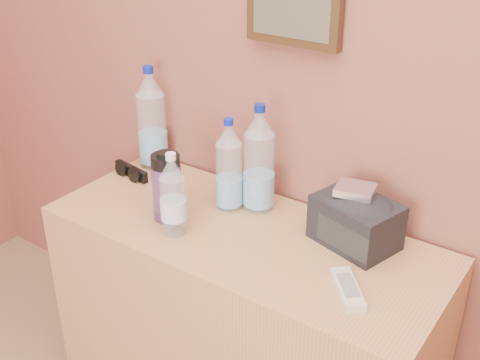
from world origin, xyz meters
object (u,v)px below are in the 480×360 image
object	(u,v)px
ac_remote	(348,289)
foil_packet	(355,190)
dresser	(243,330)
toiletry_bag	(356,219)
sunglasses	(131,171)
pet_small	(173,199)
nalgene_bottle	(167,186)
pet_large_b	(229,169)
pet_large_a	(152,123)
pet_large_c	(259,164)

from	to	relation	value
ac_remote	foil_packet	xyz separation A→B (m)	(-0.10, 0.23, 0.16)
dresser	toiletry_bag	size ratio (longest dim) A/B	5.34
toiletry_bag	foil_packet	size ratio (longest dim) A/B	2.16
sunglasses	toiletry_bag	size ratio (longest dim) A/B	0.69
pet_small	toiletry_bag	bearing A→B (deg)	28.53
dresser	pet_small	size ratio (longest dim) A/B	4.75
nalgene_bottle	foil_packet	distance (m)	0.56
pet_small	sunglasses	distance (m)	0.42
dresser	pet_small	bearing A→B (deg)	-144.81
nalgene_bottle	sunglasses	distance (m)	0.34
dresser	toiletry_bag	distance (m)	0.57
ac_remote	pet_large_b	bearing A→B (deg)	-151.04
sunglasses	ac_remote	xyz separation A→B (m)	(0.91, -0.16, -0.01)
pet_large_a	pet_small	size ratio (longest dim) A/B	1.44
pet_large_a	nalgene_bottle	world-z (taller)	pet_large_a
pet_small	nalgene_bottle	size ratio (longest dim) A/B	1.15
pet_large_a	pet_large_b	size ratio (longest dim) A/B	1.23
dresser	sunglasses	bearing A→B (deg)	172.12
dresser	sunglasses	distance (m)	0.67
ac_remote	toiletry_bag	bearing A→B (deg)	160.64
dresser	pet_large_b	size ratio (longest dim) A/B	4.04
foil_packet	sunglasses	bearing A→B (deg)	-175.18
pet_large_a	sunglasses	size ratio (longest dim) A/B	2.35
sunglasses	nalgene_bottle	bearing A→B (deg)	-17.31
nalgene_bottle	foil_packet	bearing A→B (deg)	21.73
pet_large_a	pet_large_c	bearing A→B (deg)	-5.36
pet_large_c	nalgene_bottle	bearing A→B (deg)	-132.09
pet_large_a	pet_small	bearing A→B (deg)	-40.63
pet_large_b	foil_packet	world-z (taller)	pet_large_b
sunglasses	pet_large_a	bearing A→B (deg)	98.29
pet_large_b	pet_small	size ratio (longest dim) A/B	1.17
foil_packet	dresser	bearing A→B (deg)	-153.55
pet_large_b	toiletry_bag	bearing A→B (deg)	4.96
pet_large_b	sunglasses	bearing A→B (deg)	-176.36
pet_large_a	foil_packet	bearing A→B (deg)	-3.67
toiletry_bag	foil_packet	world-z (taller)	foil_packet
pet_large_b	pet_small	world-z (taller)	pet_large_b
dresser	foil_packet	size ratio (longest dim) A/B	11.53
pet_large_c	pet_small	bearing A→B (deg)	-115.02
dresser	toiletry_bag	bearing A→B (deg)	24.40
pet_large_a	pet_small	world-z (taller)	pet_large_a
pet_large_c	nalgene_bottle	xyz separation A→B (m)	(-0.19, -0.21, -0.04)
sunglasses	pet_large_b	bearing A→B (deg)	11.68
foil_packet	pet_small	bearing A→B (deg)	-150.14
nalgene_bottle	pet_large_b	bearing A→B (deg)	55.27
pet_large_b	sunglasses	distance (m)	0.42
dresser	pet_large_a	bearing A→B (deg)	159.87
foil_packet	pet_large_c	bearing A→B (deg)	178.85
dresser	pet_large_b	distance (m)	0.54
pet_large_c	pet_large_b	bearing A→B (deg)	-148.09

